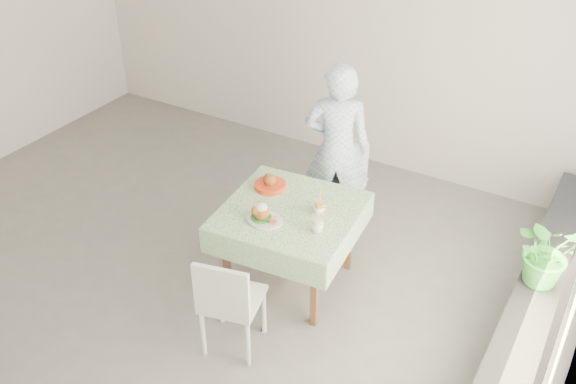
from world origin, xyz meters
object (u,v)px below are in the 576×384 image
Objects in this scene: chair_far at (337,205)px; juice_cup_orange at (319,207)px; potted_plant at (548,252)px; diner at (337,149)px; main_dish at (263,215)px; cafe_table at (290,238)px; chair_near at (233,318)px.

chair_far is 3.42× the size of juice_cup_orange.
chair_far is 1.63× the size of potted_plant.
diner is at bearing 108.07° from juice_cup_orange.
diner reaches higher than potted_plant.
main_dish is at bearing -94.99° from chair_far.
juice_cup_orange is (0.22, 0.07, 0.34)m from cafe_table.
juice_cup_orange reaches higher than chair_near.
chair_far is at bearing 166.60° from potted_plant.
main_dish reaches higher than chair_far.
cafe_table is 0.42m from main_dish.
juice_cup_orange is (0.23, -0.82, 0.53)m from chair_far.
chair_near is (-0.00, -0.83, -0.19)m from cafe_table.
diner reaches higher than main_dish.
potted_plant is (1.65, 0.37, -0.03)m from juice_cup_orange.
cafe_table is 1.01m from diner.
main_dish is (-0.10, -1.12, 0.52)m from chair_far.
potted_plant is at bearing 34.08° from chair_near.
cafe_table is at bearing 89.66° from chair_near.
chair_far is 1.24m from main_dish.
juice_cup_orange is (0.33, 0.30, 0.01)m from main_dish.
chair_far is 2.00m from potted_plant.
chair_far is at bearing 85.01° from main_dish.
juice_cup_orange reaches higher than main_dish.
diner is (-0.05, 0.05, 0.55)m from chair_far.
chair_near is at bearing -90.34° from cafe_table.
diner reaches higher than chair_near.
main_dish is (-0.10, 0.60, 0.53)m from chair_near.
chair_near is at bearing -104.09° from juice_cup_orange.
chair_near is 0.53× the size of diner.
chair_near is 2.94× the size of main_dish.
chair_near is at bearing 70.08° from diner.
juice_cup_orange is (0.28, -0.87, -0.02)m from diner.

